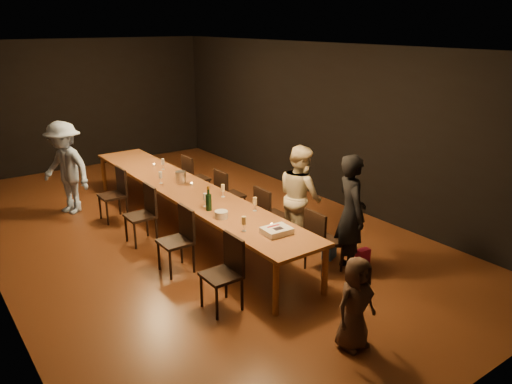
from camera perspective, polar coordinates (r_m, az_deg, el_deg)
ground at (r=8.58m, az=-7.67°, el=-4.32°), size 10.00×10.00×0.00m
room_shell at (r=8.00m, az=-8.32°, el=9.48°), size 6.04×10.04×3.02m
table at (r=8.33m, az=-7.88°, el=0.12°), size 0.90×6.00×0.75m
chair_right_0 at (r=7.06m, az=7.80°, el=-5.48°), size 0.42×0.42×0.93m
chair_right_1 at (r=7.90m, az=1.82°, el=-2.61°), size 0.42×0.42×0.93m
chair_right_2 at (r=8.82m, az=-2.95°, el=-0.29°), size 0.42×0.42×0.93m
chair_right_3 at (r=9.80m, az=-6.80°, el=1.58°), size 0.42×0.42×0.93m
chair_left_0 at (r=6.12m, az=-4.00°, el=-9.39°), size 0.42×0.42×0.93m
chair_left_1 at (r=7.07m, az=-9.21°, el=-5.55°), size 0.42×0.42×0.93m
chair_left_2 at (r=8.08m, az=-13.11°, el=-2.61°), size 0.42×0.42×0.93m
chair_left_3 at (r=9.14m, az=-16.11°, el=-0.33°), size 0.42×0.42×0.93m
woman_birthday at (r=6.99m, az=10.81°, el=-2.49°), size 0.62×0.73×1.70m
woman_tan at (r=7.73m, az=5.07°, el=-0.48°), size 0.75×0.88×1.61m
man_blue at (r=9.66m, az=-20.93°, el=2.59°), size 1.02×1.26×1.70m
child at (r=5.52m, az=11.30°, el=-12.38°), size 0.52×0.35×1.05m
gift_bag_red at (r=7.47m, az=12.10°, el=-7.25°), size 0.21×0.13×0.24m
gift_bag_blue at (r=7.57m, az=8.37°, el=-6.51°), size 0.26×0.22×0.28m
birthday_cake at (r=6.49m, az=2.38°, el=-4.44°), size 0.38×0.31×0.09m
plate_stack at (r=7.00m, az=-3.99°, el=-2.59°), size 0.20×0.20×0.10m
champagne_bottle at (r=7.25m, az=-5.45°, el=-0.71°), size 0.09×0.09×0.37m
ice_bucket at (r=8.59m, az=-8.60°, el=1.70°), size 0.19×0.19×0.20m
wineglass_0 at (r=6.54m, az=-1.40°, el=-3.66°), size 0.06×0.06×0.21m
wineglass_1 at (r=7.22m, az=-0.14°, el=-1.40°), size 0.06×0.06×0.21m
wineglass_2 at (r=7.43m, az=-5.83°, el=-0.91°), size 0.06×0.06×0.21m
wineglass_3 at (r=7.82m, az=-3.81°, el=0.16°), size 0.06×0.06×0.21m
wineglass_4 at (r=8.61m, az=-10.86°, el=1.62°), size 0.06×0.06×0.21m
wineglass_5 at (r=9.43m, az=-10.59°, el=3.16°), size 0.06×0.06×0.21m
tealight_near at (r=6.73m, az=1.82°, el=-3.80°), size 0.05×0.05×0.03m
tealight_mid at (r=8.48m, az=-7.37°, el=0.92°), size 0.05×0.05×0.03m
tealight_far at (r=9.74m, az=-11.57°, el=3.07°), size 0.05×0.05×0.03m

